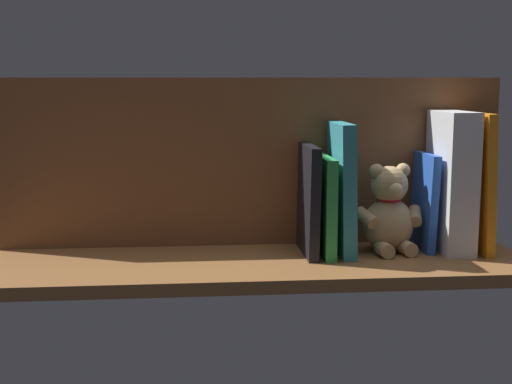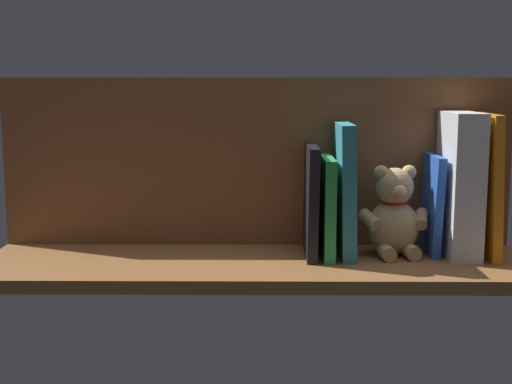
# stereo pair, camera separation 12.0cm
# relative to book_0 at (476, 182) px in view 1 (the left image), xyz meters

# --- Properties ---
(ground_plane) EXTENTS (0.94, 0.28, 0.02)m
(ground_plane) POSITION_rel_book_0_xyz_m (0.40, 0.03, -0.14)
(ground_plane) COLOR brown
(shelf_back_panel) EXTENTS (0.94, 0.02, 0.31)m
(shelf_back_panel) POSITION_rel_book_0_xyz_m (0.40, -0.08, 0.03)
(shelf_back_panel) COLOR brown
(shelf_back_panel) RESTS_ON ground_plane
(book_0) EXTENTS (0.02, 0.14, 0.25)m
(book_0) POSITION_rel_book_0_xyz_m (0.00, 0.00, 0.00)
(book_0) COLOR orange
(book_0) RESTS_ON ground_plane
(dictionary_thick_white) EXTENTS (0.05, 0.14, 0.25)m
(dictionary_thick_white) POSITION_rel_book_0_xyz_m (0.04, -0.00, 0.00)
(dictionary_thick_white) COLOR white
(dictionary_thick_white) RESTS_ON ground_plane
(book_1) EXTENTS (0.02, 0.11, 0.18)m
(book_1) POSITION_rel_book_0_xyz_m (0.09, -0.02, -0.04)
(book_1) COLOR blue
(book_1) RESTS_ON ground_plane
(teddy_bear) EXTENTS (0.13, 0.11, 0.16)m
(teddy_bear) POSITION_rel_book_0_xyz_m (0.16, -0.00, -0.05)
(teddy_bear) COLOR tan
(teddy_bear) RESTS_ON ground_plane
(book_2) EXTENTS (0.03, 0.14, 0.23)m
(book_2) POSITION_rel_book_0_xyz_m (0.24, -0.00, -0.01)
(book_2) COLOR teal
(book_2) RESTS_ON ground_plane
(book_3) EXTENTS (0.02, 0.15, 0.17)m
(book_3) POSITION_rel_book_0_xyz_m (0.28, 0.00, -0.04)
(book_3) COLOR green
(book_3) RESTS_ON ground_plane
(book_4) EXTENTS (0.02, 0.14, 0.19)m
(book_4) POSITION_rel_book_0_xyz_m (0.30, -0.00, -0.03)
(book_4) COLOR black
(book_4) RESTS_ON ground_plane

